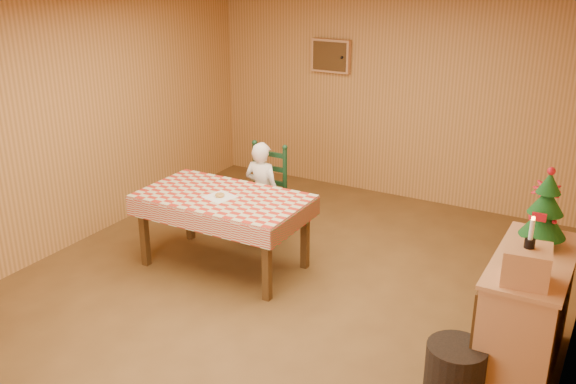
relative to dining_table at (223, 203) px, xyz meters
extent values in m
plane|color=brown|center=(0.75, -0.22, -0.69)|extent=(6.00, 6.00, 0.00)
cube|color=#BE8444|center=(0.75, 2.78, 0.61)|extent=(5.00, 0.10, 2.60)
cube|color=#BE8444|center=(-1.75, -0.22, 0.61)|extent=(0.10, 6.00, 2.60)
cube|color=#B17941|center=(0.75, -0.22, 1.91)|extent=(5.00, 6.00, 0.10)
cube|color=tan|center=(-0.15, 2.72, 1.06)|extent=(0.52, 0.08, 0.42)
cube|color=#4C3014|center=(-0.15, 2.67, 1.06)|extent=(0.46, 0.02, 0.36)
sphere|color=black|center=(0.03, 2.66, 1.06)|extent=(0.04, 0.04, 0.04)
cube|color=#4C3014|center=(0.00, 0.00, 0.03)|extent=(1.60, 0.90, 0.06)
cube|color=#4C3014|center=(-0.72, -0.37, -0.34)|extent=(0.07, 0.07, 0.69)
cube|color=#4C3014|center=(0.72, -0.37, -0.34)|extent=(0.07, 0.07, 0.69)
cube|color=#4C3014|center=(-0.72, 0.37, -0.34)|extent=(0.07, 0.07, 0.69)
cube|color=#4C3014|center=(0.72, 0.37, -0.34)|extent=(0.07, 0.07, 0.69)
cube|color=#AF2717|center=(0.00, 0.00, 0.07)|extent=(1.64, 0.94, 0.02)
cube|color=#AF2717|center=(0.00, -0.47, -0.03)|extent=(1.64, 0.02, 0.18)
cube|color=#AF2717|center=(0.00, 0.47, -0.03)|extent=(1.64, 0.02, 0.18)
cube|color=#2A5828|center=(-0.82, 0.00, -0.03)|extent=(0.02, 0.94, 0.18)
cube|color=#2A5828|center=(0.82, 0.00, -0.03)|extent=(0.02, 0.94, 0.18)
cube|color=black|center=(0.00, 0.73, -0.26)|extent=(0.44, 0.40, 0.04)
cylinder|color=black|center=(-0.19, 0.56, -0.48)|extent=(0.04, 0.04, 0.41)
cylinder|color=black|center=(0.19, 0.56, -0.48)|extent=(0.04, 0.04, 0.41)
cylinder|color=black|center=(-0.19, 0.90, -0.48)|extent=(0.04, 0.04, 0.41)
cylinder|color=black|center=(0.19, 0.90, -0.48)|extent=(0.04, 0.04, 0.41)
cylinder|color=black|center=(-0.19, 0.90, 0.06)|extent=(0.05, 0.05, 0.60)
sphere|color=black|center=(-0.19, 0.90, 0.36)|extent=(0.06, 0.06, 0.06)
cylinder|color=black|center=(0.19, 0.90, 0.06)|extent=(0.05, 0.05, 0.60)
sphere|color=black|center=(0.19, 0.90, 0.36)|extent=(0.06, 0.06, 0.06)
cube|color=black|center=(0.00, 0.90, -0.06)|extent=(0.38, 0.03, 0.05)
cube|color=black|center=(0.00, 0.90, 0.10)|extent=(0.38, 0.03, 0.05)
cube|color=black|center=(0.00, 0.90, 0.26)|extent=(0.38, 0.03, 0.05)
imported|color=white|center=(0.00, 0.73, -0.13)|extent=(0.41, 0.27, 1.12)
cube|color=white|center=(0.00, -0.05, 0.08)|extent=(0.32, 0.32, 0.00)
torus|color=#C59547|center=(0.00, -0.05, 0.10)|extent=(0.11, 0.11, 0.03)
cube|color=tan|center=(2.94, -0.29, -0.24)|extent=(0.50, 1.20, 0.90)
cube|color=tan|center=(2.94, -0.29, 0.23)|extent=(0.54, 1.24, 0.03)
cube|color=#4C3014|center=(2.68, -0.29, -0.24)|extent=(0.02, 1.20, 0.80)
cube|color=tan|center=(2.94, -0.69, 0.37)|extent=(0.34, 0.34, 0.25)
cylinder|color=#4C3014|center=(2.94, -0.04, 0.28)|extent=(0.04, 0.04, 0.08)
cone|color=#0D3A13|center=(2.94, -0.04, 0.44)|extent=(0.34, 0.34, 0.24)
cone|color=#0D3A13|center=(2.94, -0.04, 0.60)|extent=(0.26, 0.26, 0.20)
cone|color=#0D3A13|center=(2.94, -0.04, 0.74)|extent=(0.18, 0.18, 0.16)
sphere|color=#A80F1B|center=(2.94, -0.04, 0.83)|extent=(0.06, 0.06, 0.06)
cube|color=#A80F1B|center=(2.92, -0.19, 0.52)|extent=(0.10, 0.02, 0.06)
sphere|color=#A80F1B|center=(3.02, -0.10, 0.47)|extent=(0.04, 0.04, 0.04)
sphere|color=#A80F1B|center=(2.87, 0.01, 0.54)|extent=(0.04, 0.04, 0.04)
sphere|color=#A80F1B|center=(2.98, 0.05, 0.64)|extent=(0.04, 0.04, 0.04)
imported|color=#A80F1B|center=(2.89, 0.26, 0.44)|extent=(0.24, 0.24, 0.40)
cylinder|color=black|center=(2.94, -0.69, 0.52)|extent=(0.07, 0.07, 0.06)
cylinder|color=white|center=(2.94, -0.69, 0.62)|extent=(0.03, 0.03, 0.14)
sphere|color=orange|center=(2.94, -0.69, 0.70)|extent=(0.02, 0.02, 0.02)
cylinder|color=black|center=(2.59, -0.90, -0.47)|extent=(0.44, 0.44, 0.43)
camera|label=1|loc=(3.42, -4.80, 2.33)|focal=40.00mm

